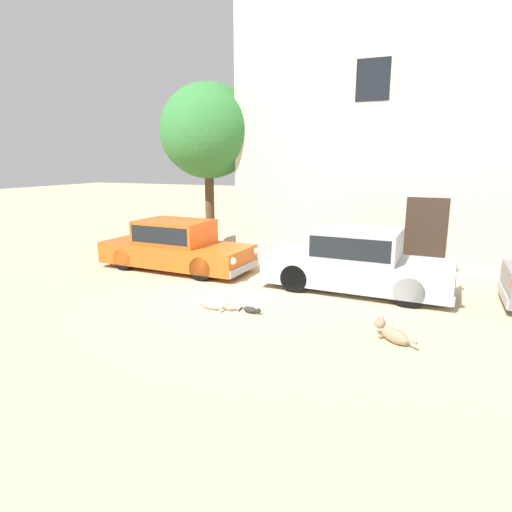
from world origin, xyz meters
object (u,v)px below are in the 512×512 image
at_px(stray_dog_spotted, 215,303).
at_px(stray_dog_tan, 391,333).
at_px(stray_cat, 251,310).
at_px(parked_sedan_nearest, 176,245).
at_px(acacia_tree_left, 208,132).
at_px(parked_sedan_second, 357,260).

xyz_separation_m(stray_dog_spotted, stray_dog_tan, (3.59, -0.27, 0.01)).
bearing_deg(stray_dog_spotted, stray_cat, 16.43).
relative_size(parked_sedan_nearest, stray_cat, 8.46).
bearing_deg(parked_sedan_nearest, stray_dog_tan, -22.26).
bearing_deg(stray_dog_spotted, acacia_tree_left, 128.05).
relative_size(parked_sedan_nearest, stray_dog_tan, 5.58).
xyz_separation_m(parked_sedan_second, stray_dog_tan, (1.09, -2.85, -0.57)).
xyz_separation_m(stray_dog_tan, stray_cat, (-2.80, 0.37, -0.09)).
relative_size(stray_dog_spotted, stray_dog_tan, 1.22).
bearing_deg(parked_sedan_second, stray_dog_tan, -66.02).
distance_m(stray_dog_spotted, stray_cat, 0.80).
height_order(parked_sedan_nearest, stray_cat, parked_sedan_nearest).
xyz_separation_m(parked_sedan_nearest, acacia_tree_left, (-0.34, 2.72, 3.31)).
height_order(parked_sedan_second, stray_dog_tan, parked_sedan_second).
bearing_deg(stray_dog_tan, parked_sedan_second, -31.61).
relative_size(stray_dog_tan, stray_cat, 1.52).
distance_m(stray_dog_tan, stray_cat, 2.83).
height_order(stray_dog_tan, acacia_tree_left, acacia_tree_left).
bearing_deg(parked_sedan_second, stray_dog_spotted, -131.05).
bearing_deg(parked_sedan_nearest, acacia_tree_left, 100.31).
relative_size(stray_cat, acacia_tree_left, 0.10).
height_order(stray_dog_spotted, stray_dog_tan, stray_dog_tan).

